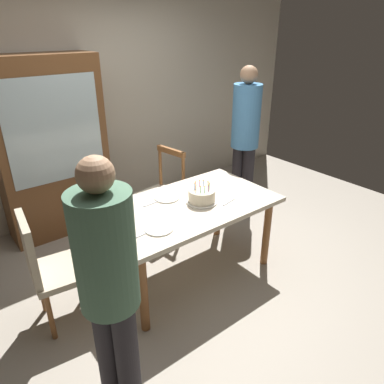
{
  "coord_description": "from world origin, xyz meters",
  "views": [
    {
      "loc": [
        -1.68,
        -2.19,
        2.15
      ],
      "look_at": [
        0.05,
        0.0,
        0.83
      ],
      "focal_mm": 33.32,
      "sensor_mm": 36.0,
      "label": 1
    }
  ],
  "objects": [
    {
      "name": "china_cabinet",
      "position": [
        -0.62,
        1.56,
        0.95
      ],
      "size": [
        1.1,
        0.45,
        1.9
      ],
      "color": "brown",
      "rests_on": "ground"
    },
    {
      "name": "back_wall",
      "position": [
        0.0,
        1.85,
        1.3
      ],
      "size": [
        6.4,
        0.1,
        2.6
      ],
      "primitive_type": "cube",
      "color": "beige",
      "rests_on": "ground"
    },
    {
      "name": "ground",
      "position": [
        0.0,
        0.0,
        0.0
      ],
      "size": [
        6.4,
        6.4,
        0.0
      ],
      "primitive_type": "plane",
      "color": "#9E9384"
    },
    {
      "name": "dining_table",
      "position": [
        0.0,
        0.0,
        0.64
      ],
      "size": [
        1.57,
        0.89,
        0.73
      ],
      "color": "beige",
      "rests_on": "ground"
    },
    {
      "name": "birthday_cake",
      "position": [
        0.12,
        -0.05,
        0.79
      ],
      "size": [
        0.28,
        0.28,
        0.19
      ],
      "color": "silver",
      "rests_on": "dining_table"
    },
    {
      "name": "fork_near_guest",
      "position": [
        0.31,
        -0.2,
        0.74
      ],
      "size": [
        0.18,
        0.06,
        0.01
      ],
      "primitive_type": "cube",
      "rotation": [
        0.0,
        0.0,
        0.22
      ],
      "color": "silver",
      "rests_on": "dining_table"
    },
    {
      "name": "fork_near_celebrant",
      "position": [
        -0.59,
        -0.19,
        0.74
      ],
      "size": [
        0.18,
        0.03,
        0.01
      ],
      "primitive_type": "cube",
      "rotation": [
        0.0,
        0.0,
        0.09
      ],
      "color": "silver",
      "rests_on": "dining_table"
    },
    {
      "name": "chair_spindle_back",
      "position": [
        0.23,
        0.77,
        0.46
      ],
      "size": [
        0.5,
        0.5,
        0.95
      ],
      "color": "beige",
      "rests_on": "ground"
    },
    {
      "name": "fork_far_side",
      "position": [
        -0.24,
        0.2,
        0.74
      ],
      "size": [
        0.18,
        0.03,
        0.01
      ],
      "primitive_type": "cube",
      "rotation": [
        0.0,
        0.0,
        0.06
      ],
      "color": "silver",
      "rests_on": "dining_table"
    },
    {
      "name": "person_guest",
      "position": [
        1.28,
        0.57,
        1.01
      ],
      "size": [
        0.32,
        0.32,
        1.76
      ],
      "color": "#262328",
      "rests_on": "ground"
    },
    {
      "name": "chair_upholstered",
      "position": [
        -1.17,
        0.16,
        0.53
      ],
      "size": [
        0.49,
        0.49,
        0.95
      ],
      "color": "tan",
      "rests_on": "ground"
    },
    {
      "name": "plate_far_side",
      "position": [
        -0.08,
        0.2,
        0.74
      ],
      "size": [
        0.22,
        0.22,
        0.01
      ],
      "primitive_type": "cylinder",
      "color": "white",
      "rests_on": "dining_table"
    },
    {
      "name": "person_celebrant",
      "position": [
        -1.1,
        -0.75,
        0.93
      ],
      "size": [
        0.32,
        0.32,
        1.63
      ],
      "color": "#262328",
      "rests_on": "ground"
    },
    {
      "name": "plate_near_celebrant",
      "position": [
        -0.43,
        -0.2,
        0.74
      ],
      "size": [
        0.22,
        0.22,
        0.01
      ],
      "primitive_type": "cylinder",
      "color": "white",
      "rests_on": "dining_table"
    }
  ]
}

